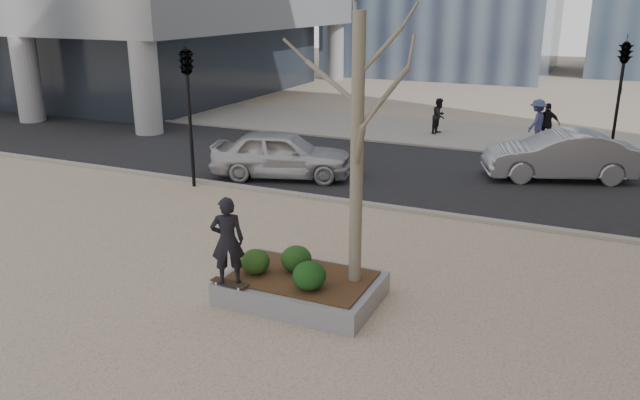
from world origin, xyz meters
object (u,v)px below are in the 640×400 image
at_px(skateboard, 230,284).
at_px(skateboarder, 227,240).
at_px(police_car, 282,154).
at_px(planter, 302,288).

bearing_deg(skateboard, skateboarder, -85.90).
distance_m(skateboarder, police_car, 9.14).
bearing_deg(planter, skateboard, -141.45).
distance_m(skateboard, police_car, 9.13).
xyz_separation_m(skateboard, skateboarder, (0.00, -0.00, 0.89)).
bearing_deg(police_car, skateboard, -176.26).
relative_size(planter, skateboarder, 1.76).
bearing_deg(planter, skateboarder, -141.45).
bearing_deg(skateboard, planter, 42.65).
distance_m(planter, police_car, 8.83).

